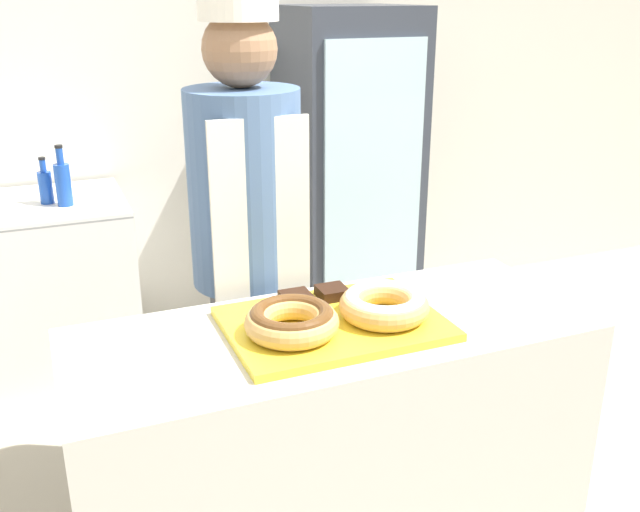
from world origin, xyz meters
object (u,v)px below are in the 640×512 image
Objects in this scene: donut_light_glaze at (384,304)px; chest_freezer at (18,296)px; serving_tray at (333,323)px; donut_chocolate_glaze at (292,320)px; brownie_back_right at (332,292)px; bottle_blue at (63,182)px; baker_person at (248,257)px; beverage_fridge at (348,176)px; bottle_blue_b at (45,186)px; brownie_back_left at (296,298)px.

donut_light_glaze is 2.11m from chest_freezer.
serving_tray is 0.15m from donut_chocolate_glaze.
chest_freezer is (-0.93, 1.59, -0.50)m from brownie_back_right.
bottle_blue is (-0.61, 1.63, 0.08)m from serving_tray.
baker_person is at bearing 110.97° from brownie_back_right.
donut_chocolate_glaze is 2.01m from beverage_fridge.
donut_light_glaze is at bearing -65.82° from bottle_blue.
donut_chocolate_glaze is 1.20× the size of bottle_blue_b.
donut_chocolate_glaze is 1.82m from bottle_blue_b.
chest_freezer is at bearing 112.50° from donut_chocolate_glaze.
bottle_blue is at bearing 110.43° from brownie_back_left.
beverage_fridge reaches higher than donut_chocolate_glaze.
chest_freezer is (-1.01, 1.77, -0.53)m from donut_light_glaze.
baker_person reaches higher than brownie_back_right.
serving_tray is 0.57× the size of chest_freezer.
donut_light_glaze reaches higher than brownie_back_left.
beverage_fridge reaches higher than brownie_back_left.
beverage_fridge is at bearing 52.64° from baker_person.
brownie_back_right is 1.72m from bottle_blue_b.
donut_light_glaze is at bearing -43.05° from brownie_back_left.
donut_light_glaze is 1.83m from bottle_blue.
brownie_back_left is (0.08, 0.18, -0.03)m from donut_chocolate_glaze.
donut_chocolate_glaze is 0.28m from donut_light_glaze.
brownie_back_right is 0.31× the size of bottle_blue.
brownie_back_right is 0.05× the size of baker_person.
baker_person is at bearing 85.03° from donut_chocolate_glaze.
bottle_blue_b reaches higher than brownie_back_right.
serving_tray is at bearing -68.03° from bottle_blue_b.
bottle_blue reaches higher than chest_freezer.
serving_tray is 2.18× the size of bottle_blue.
bottle_blue is at bearing -176.23° from beverage_fridge.
beverage_fridge reaches higher than chest_freezer.
baker_person is 1.03× the size of beverage_fridge.
chest_freezer is 3.83× the size of bottle_blue.
serving_tray is 2.81× the size of bottle_blue_b.
serving_tray is at bearing -80.44° from baker_person.
beverage_fridge is (0.88, 1.58, -0.08)m from brownie_back_left.
beverage_fridge is at bearing 64.11° from brownie_back_right.
brownie_back_right is at bearing 0.00° from brownie_back_left.
donut_light_glaze is 0.27m from brownie_back_left.
donut_light_glaze reaches higher than brownie_back_right.
brownie_back_left is at bearing 111.80° from serving_tray.
brownie_back_right is at bearing -64.43° from bottle_blue_b.
donut_chocolate_glaze is at bearing -113.64° from brownie_back_left.
bottle_blue_b is at bearing 115.37° from donut_light_glaze.
bottle_blue_b is at bearing 137.45° from bottle_blue.
bottle_blue_b reaches higher than donut_chocolate_glaze.
donut_light_glaze reaches higher than chest_freezer.
brownie_back_left and brownie_back_right have the same top height.
brownie_back_right is 0.05× the size of beverage_fridge.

